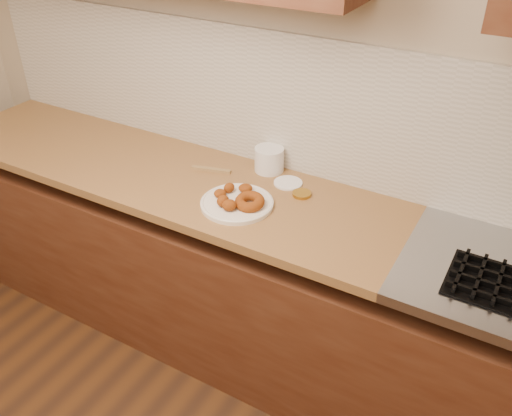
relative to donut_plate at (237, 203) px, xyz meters
The scene contains 11 objects.
wall_back 0.62m from the donut_plate, 67.05° to the left, with size 4.00×0.02×2.70m, color tan.
base_cabinet 0.55m from the donut_plate, 27.07° to the left, with size 3.60×0.60×0.77m, color #55301D.
butcher_block 0.49m from the donut_plate, 169.94° to the left, with size 2.30×0.62×0.04m, color olive.
backsplash 0.51m from the donut_plate, 66.41° to the left, with size 3.60×0.02×0.60m, color beige.
donut_plate is the anchor object (origin of this frame).
ring_donut 0.07m from the donut_plate, ahead, with size 0.12×0.12×0.04m, color #8D4013.
fried_dough_chunks 0.04m from the donut_plate, 167.15° to the right, with size 0.16×0.22×0.05m.
plastic_tub 0.33m from the donut_plate, 94.95° to the left, with size 0.13×0.13×0.11m, color white.
tub_lid 0.27m from the donut_plate, 68.40° to the left, with size 0.12×0.12×0.01m, color white.
brass_jar_lid 0.28m from the donut_plate, 45.70° to the left, with size 0.08×0.08×0.01m, color #AA7E26.
wooden_utensil 0.31m from the donut_plate, 143.39° to the left, with size 0.18×0.02×0.01m, color olive.
Camera 1 is at (0.81, 0.05, 2.08)m, focal length 38.00 mm.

